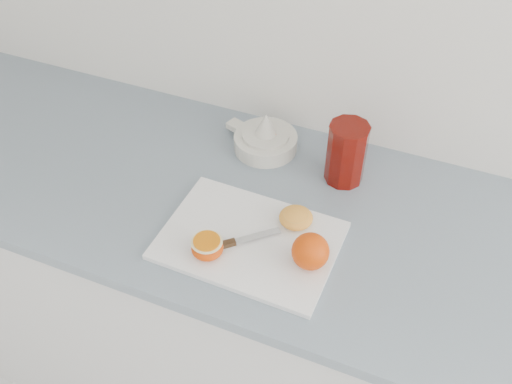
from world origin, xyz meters
TOP-DOWN VIEW (x-y plane):
  - counter at (-0.12, 1.70)m, footprint 2.56×0.64m
  - cutting_board at (-0.11, 1.58)m, footprint 0.37×0.27m
  - whole_orange at (0.03, 1.56)m, footprint 0.08×0.08m
  - half_orange at (-0.17, 1.51)m, footprint 0.07×0.07m
  - squeezed_shell at (-0.03, 1.66)m, footprint 0.07×0.07m
  - paring_knife at (-0.14, 1.54)m, footprint 0.14×0.13m
  - citrus_juicer at (-0.19, 1.88)m, footprint 0.20×0.16m
  - red_tumbler at (0.02, 1.85)m, footprint 0.09×0.09m

SIDE VIEW (x-z plane):
  - counter at x=-0.12m, z-range 0.00..0.89m
  - cutting_board at x=-0.11m, z-range 0.89..0.90m
  - paring_knife at x=-0.14m, z-range 0.90..0.91m
  - squeezed_shell at x=-0.03m, z-range 0.90..0.93m
  - citrus_juicer at x=-0.19m, z-range 0.87..0.97m
  - half_orange at x=-0.17m, z-range 0.90..0.94m
  - whole_orange at x=0.03m, z-range 0.90..0.98m
  - red_tumbler at x=0.02m, z-range 0.88..1.04m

